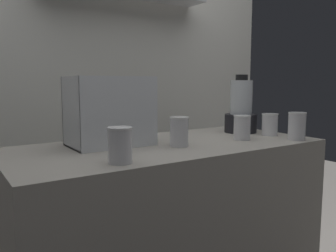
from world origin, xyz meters
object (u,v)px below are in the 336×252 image
at_px(juice_cup_orange_right, 297,128).
at_px(juice_cup_orange_far_right, 270,125).
at_px(blender_pitcher, 241,110).
at_px(juice_cup_pomegranate_far_left, 120,148).
at_px(carrot_display_bin, 109,124).
at_px(juice_cup_pomegranate_middle, 242,129).
at_px(juice_cup_pomegranate_left, 179,133).

xyz_separation_m(juice_cup_orange_right, juice_cup_orange_far_right, (0.01, 0.17, -0.01)).
relative_size(blender_pitcher, juice_cup_pomegranate_far_left, 2.55).
relative_size(carrot_display_bin, juice_cup_pomegranate_middle, 2.95).
distance_m(carrot_display_bin, juice_cup_pomegranate_left, 0.31).
relative_size(juice_cup_pomegranate_middle, juice_cup_orange_far_right, 1.03).
bearing_deg(blender_pitcher, carrot_display_bin, 177.83).
xyz_separation_m(blender_pitcher, juice_cup_orange_right, (0.04, -0.33, -0.06)).
distance_m(carrot_display_bin, juice_cup_pomegranate_middle, 0.63).
bearing_deg(juice_cup_orange_far_right, juice_cup_orange_right, -93.23).
height_order(juice_cup_pomegranate_middle, juice_cup_orange_far_right, juice_cup_pomegranate_middle).
relative_size(carrot_display_bin, juice_cup_pomegranate_left, 2.72).
height_order(juice_cup_pomegranate_middle, juice_cup_orange_right, juice_cup_orange_right).
bearing_deg(juice_cup_orange_right, juice_cup_pomegranate_middle, 144.38).
xyz_separation_m(carrot_display_bin, juice_cup_orange_right, (0.80, -0.36, -0.04)).
height_order(carrot_display_bin, juice_cup_pomegranate_far_left, carrot_display_bin).
xyz_separation_m(juice_cup_pomegranate_far_left, juice_cup_pomegranate_left, (0.35, 0.15, 0.00)).
xyz_separation_m(carrot_display_bin, juice_cup_pomegranate_left, (0.24, -0.19, -0.04)).
relative_size(juice_cup_pomegranate_far_left, juice_cup_pomegranate_left, 0.97).
distance_m(juice_cup_pomegranate_left, juice_cup_orange_right, 0.59).
xyz_separation_m(juice_cup_pomegranate_far_left, juice_cup_pomegranate_middle, (0.70, 0.12, -0.00)).
distance_m(blender_pitcher, juice_cup_pomegranate_left, 0.55).
xyz_separation_m(juice_cup_pomegranate_middle, juice_cup_orange_far_right, (0.22, 0.02, 0.00)).
bearing_deg(blender_pitcher, juice_cup_orange_far_right, -74.49).
distance_m(blender_pitcher, juice_cup_pomegranate_far_left, 0.93).
bearing_deg(juice_cup_orange_far_right, carrot_display_bin, 166.62).
xyz_separation_m(juice_cup_pomegranate_far_left, juice_cup_orange_right, (0.91, -0.03, 0.01)).
distance_m(juice_cup_orange_right, juice_cup_orange_far_right, 0.17).
distance_m(juice_cup_pomegranate_middle, juice_cup_orange_right, 0.26).
distance_m(juice_cup_pomegranate_far_left, juice_cup_orange_far_right, 0.93).
height_order(juice_cup_pomegranate_far_left, juice_cup_orange_right, juice_cup_orange_right).
bearing_deg(juice_cup_pomegranate_far_left, juice_cup_pomegranate_middle, 10.07).
bearing_deg(juice_cup_orange_right, blender_pitcher, 96.11).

